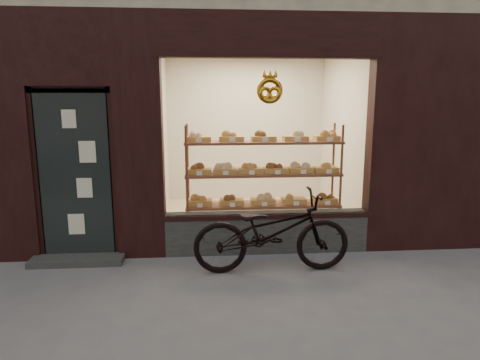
{
  "coord_description": "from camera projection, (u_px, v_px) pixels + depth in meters",
  "views": [
    {
      "loc": [
        -0.35,
        -3.38,
        2.07
      ],
      "look_at": [
        0.08,
        2.0,
        1.02
      ],
      "focal_mm": 32.0,
      "sensor_mm": 36.0,
      "label": 1
    }
  ],
  "objects": [
    {
      "name": "display_shelf",
      "position": [
        263.0,
        182.0,
        6.09
      ],
      "size": [
        2.2,
        0.45,
        1.7
      ],
      "color": "brown",
      "rests_on": "ground"
    },
    {
      "name": "ground",
      "position": [
        250.0,
        339.0,
        3.73
      ],
      "size": [
        90.0,
        90.0,
        0.0
      ],
      "primitive_type": "plane",
      "color": "slate"
    },
    {
      "name": "bicycle",
      "position": [
        272.0,
        232.0,
        5.09
      ],
      "size": [
        1.88,
        0.67,
        0.98
      ],
      "primitive_type": "imported",
      "rotation": [
        0.0,
        0.0,
        1.58
      ],
      "color": "black",
      "rests_on": "ground"
    }
  ]
}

